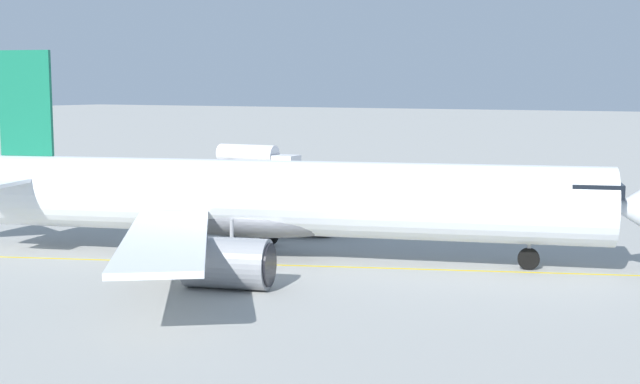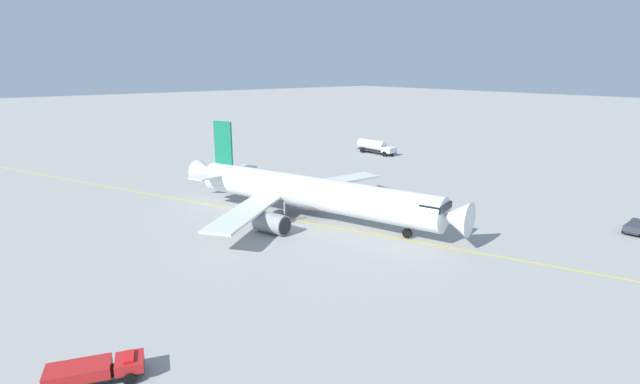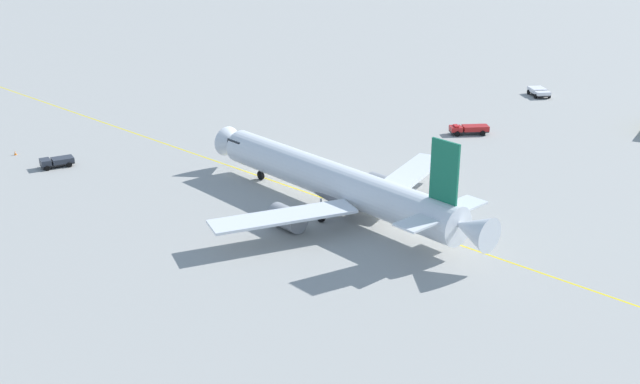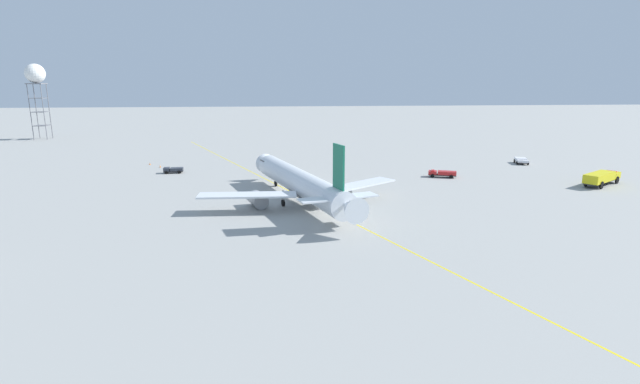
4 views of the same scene
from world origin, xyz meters
name	(u,v)px [view 4 (image 4 of 4)]	position (x,y,z in m)	size (l,w,h in m)	color
ground_plane	(308,202)	(0.00, 0.00, 0.00)	(600.00, 600.00, 0.00)	#9E9E99
airliner_main	(300,184)	(1.21, 0.17, 3.09)	(32.16, 39.39, 11.21)	silver
fire_tender_truck	(602,177)	(-56.03, -7.20, 1.54)	(10.57, 8.27, 2.50)	#232326
pushback_tug_truck	(521,160)	(-53.39, -31.80, 0.81)	(3.75, 5.14, 1.30)	#232326
baggage_truck_truck	(173,170)	(26.80, -27.96, 0.72)	(4.14, 2.33, 1.22)	#232326
ops_pickup_truck	(442,173)	(-28.95, -17.75, 0.81)	(5.82, 3.62, 1.41)	#232326
radar_tower	(35,76)	(82.91, -95.42, 20.92)	(6.29, 6.29, 24.79)	slate
taxiway_centreline	(325,209)	(-2.29, 4.45, 0.00)	(68.44, 174.34, 0.01)	yellow
safety_cone_near	(160,166)	(31.17, -35.35, 0.28)	(0.36, 0.36, 0.55)	orange
safety_cone_mid	(150,164)	(34.36, -39.10, 0.28)	(0.36, 0.36, 0.55)	orange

